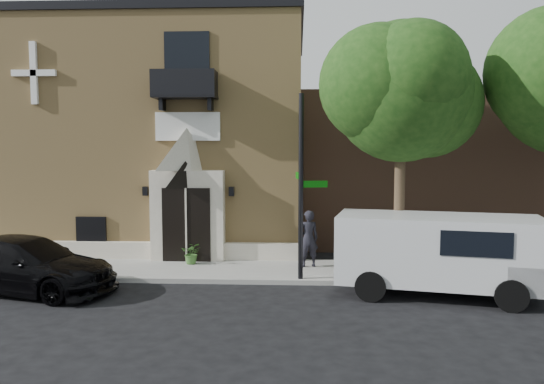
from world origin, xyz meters
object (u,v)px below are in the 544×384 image
at_px(fire_hydrant, 431,266).
at_px(dumpster, 462,257).
at_px(black_sedan, 26,265).
at_px(pedestrian_near, 308,239).
at_px(street_sign, 301,187).
at_px(pedestrian_far, 542,247).
at_px(cargo_van, 445,252).

xyz_separation_m(fire_hydrant, dumpster, (1.03, 0.38, 0.22)).
relative_size(black_sedan, pedestrian_near, 2.85).
bearing_deg(dumpster, street_sign, -169.39).
bearing_deg(street_sign, pedestrian_far, -0.95).
xyz_separation_m(dumpster, pedestrian_near, (-4.70, 1.29, 0.30)).
relative_size(fire_hydrant, dumpster, 0.42).
distance_m(fire_hydrant, pedestrian_near, 4.07).
height_order(cargo_van, street_sign, street_sign).
relative_size(street_sign, fire_hydrant, 6.32).
bearing_deg(pedestrian_near, dumpster, 151.12).
bearing_deg(fire_hydrant, street_sign, 179.20).
bearing_deg(dumpster, black_sedan, -165.90).
xyz_separation_m(cargo_van, dumpster, (0.93, 1.53, -0.46)).
relative_size(street_sign, pedestrian_near, 2.94).
bearing_deg(fire_hydrant, dumpster, 20.48).
bearing_deg(pedestrian_far, dumpster, 104.95).
xyz_separation_m(cargo_van, fire_hydrant, (-0.10, 1.15, -0.68)).
relative_size(black_sedan, pedestrian_far, 3.32).
distance_m(street_sign, pedestrian_far, 8.09).
bearing_deg(fire_hydrant, black_sedan, -173.91).
bearing_deg(pedestrian_far, black_sedan, 96.54).
bearing_deg(cargo_van, fire_hydrant, 106.82).
bearing_deg(street_sign, dumpster, -6.05).
bearing_deg(pedestrian_near, fire_hydrant, 141.99).
xyz_separation_m(black_sedan, street_sign, (7.96, 1.32, 2.19)).
height_order(pedestrian_near, pedestrian_far, pedestrian_near).
relative_size(black_sedan, cargo_van, 0.93).
height_order(black_sedan, street_sign, street_sign).
relative_size(street_sign, pedestrian_far, 3.43).
xyz_separation_m(street_sign, dumpster, (4.95, 0.33, -2.18)).
xyz_separation_m(black_sedan, cargo_van, (11.98, 0.12, 0.47)).
bearing_deg(pedestrian_far, street_sign, 96.27).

